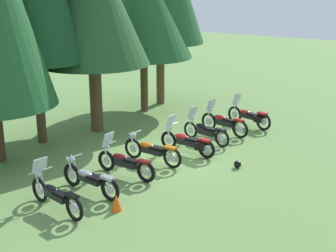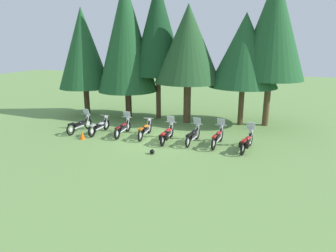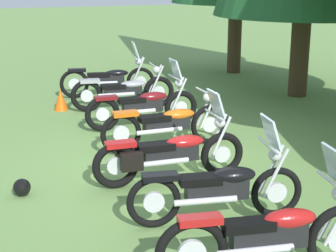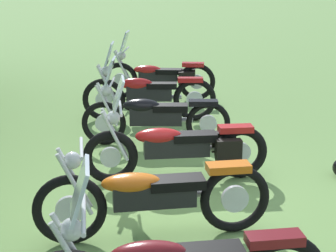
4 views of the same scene
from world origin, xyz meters
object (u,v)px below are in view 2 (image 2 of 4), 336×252
(pine_tree_4, at_px, (245,51))
(traffic_cone, at_px, (82,135))
(motorcycle_7, at_px, (247,142))
(pine_tree_3, at_px, (188,44))
(motorcycle_4, at_px, (167,134))
(pine_tree_5, at_px, (273,27))
(dropped_helmet, at_px, (152,152))
(motorcycle_2, at_px, (123,128))
(pine_tree_1, at_px, (126,37))
(motorcycle_6, at_px, (218,137))
(pine_tree_2, at_px, (158,29))
(motorcycle_5, at_px, (193,135))
(motorcycle_0, at_px, (80,125))
(motorcycle_3, at_px, (145,130))
(pine_tree_0, at_px, (83,48))
(motorcycle_1, at_px, (99,126))

(pine_tree_4, bearing_deg, traffic_cone, -146.35)
(motorcycle_7, xyz_separation_m, pine_tree_3, (-4.25, 5.01, 4.92))
(pine_tree_4, bearing_deg, motorcycle_4, -127.77)
(pine_tree_5, relative_size, dropped_helmet, 38.91)
(motorcycle_2, bearing_deg, pine_tree_4, -56.69)
(motorcycle_4, bearing_deg, pine_tree_1, 42.84)
(motorcycle_7, bearing_deg, motorcycle_6, 87.84)
(motorcycle_7, relative_size, pine_tree_4, 0.31)
(pine_tree_2, distance_m, traffic_cone, 9.28)
(pine_tree_4, xyz_separation_m, traffic_cone, (-8.84, -5.88, -4.77))
(pine_tree_2, height_order, dropped_helmet, pine_tree_2)
(motorcycle_2, height_order, motorcycle_4, motorcycle_2)
(motorcycle_5, height_order, pine_tree_3, pine_tree_3)
(motorcycle_0, relative_size, motorcycle_7, 1.03)
(motorcycle_0, bearing_deg, pine_tree_4, -56.72)
(motorcycle_2, distance_m, motorcycle_6, 5.83)
(motorcycle_3, bearing_deg, motorcycle_2, 88.78)
(motorcycle_3, xyz_separation_m, pine_tree_5, (7.07, 4.76, 5.98))
(pine_tree_3, bearing_deg, pine_tree_1, 175.46)
(pine_tree_3, xyz_separation_m, traffic_cone, (-5.13, -5.54, -5.15))
(motorcycle_7, height_order, pine_tree_1, pine_tree_1)
(motorcycle_7, height_order, pine_tree_0, pine_tree_0)
(motorcycle_7, xyz_separation_m, pine_tree_2, (-6.59, 5.75, 6.00))
(motorcycle_6, distance_m, traffic_cone, 7.88)
(motorcycle_3, bearing_deg, pine_tree_2, 6.66)
(motorcycle_6, bearing_deg, dropped_helmet, 134.22)
(pine_tree_1, distance_m, traffic_cone, 8.23)
(pine_tree_1, bearing_deg, motorcycle_0, -107.91)
(traffic_cone, bearing_deg, motorcycle_6, 6.96)
(motorcycle_2, relative_size, pine_tree_3, 0.29)
(motorcycle_0, relative_size, pine_tree_5, 0.24)
(motorcycle_6, distance_m, dropped_helmet, 3.81)
(motorcycle_1, xyz_separation_m, traffic_cone, (-0.41, -1.38, -0.20))
(pine_tree_4, bearing_deg, pine_tree_5, 8.37)
(pine_tree_4, height_order, dropped_helmet, pine_tree_4)
(motorcycle_4, relative_size, pine_tree_4, 0.32)
(motorcycle_4, xyz_separation_m, motorcycle_7, (4.43, -0.33, 0.02))
(pine_tree_1, bearing_deg, motorcycle_3, -57.23)
(pine_tree_5, distance_m, dropped_helmet, 11.32)
(motorcycle_3, height_order, motorcycle_7, motorcycle_7)
(motorcycle_7, distance_m, pine_tree_2, 10.60)
(motorcycle_5, height_order, pine_tree_0, pine_tree_0)
(motorcycle_7, distance_m, pine_tree_1, 11.71)
(motorcycle_0, distance_m, pine_tree_2, 8.62)
(motorcycle_0, xyz_separation_m, motorcycle_2, (2.95, 0.01, -0.01))
(pine_tree_2, bearing_deg, motorcycle_6, -46.67)
(traffic_cone, xyz_separation_m, dropped_helmet, (4.75, -1.28, -0.11))
(motorcycle_5, bearing_deg, motorcycle_7, -90.40)
(motorcycle_1, bearing_deg, motorcycle_2, -85.77)
(motorcycle_3, bearing_deg, motorcycle_7, -98.92)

